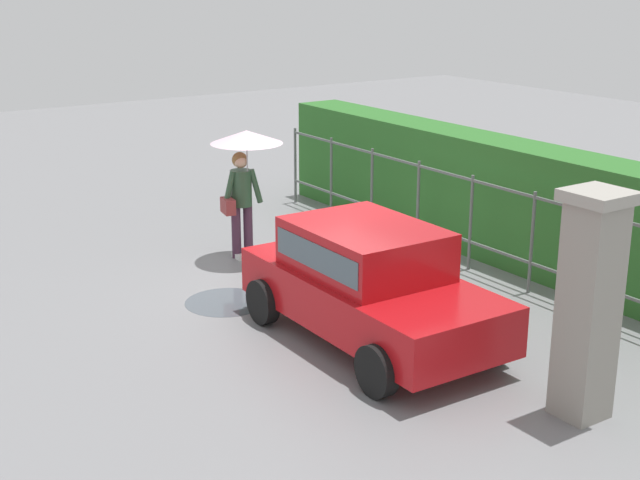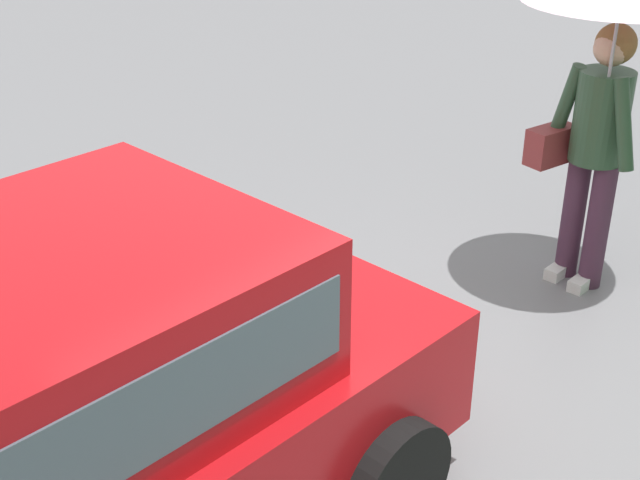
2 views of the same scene
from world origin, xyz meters
TOP-DOWN VIEW (x-y plane):
  - ground_plane at (0.00, 0.00)m, footprint 40.00×40.00m
  - car at (1.69, -0.54)m, footprint 3.76×1.91m
  - pedestrian at (-2.06, -0.17)m, footprint 1.14×1.14m
  - gate_pillar at (4.51, 0.11)m, footprint 0.60×0.60m
  - fence_section at (0.38, 2.41)m, footprint 10.09×0.05m
  - hedge_row at (0.38, 3.27)m, footprint 11.04×0.90m
  - puddle_near at (-0.47, -1.40)m, footprint 1.16×1.16m

SIDE VIEW (x-z plane):
  - ground_plane at x=0.00m, z-range 0.00..0.00m
  - puddle_near at x=-0.47m, z-range 0.00..0.00m
  - car at x=1.69m, z-range 0.06..1.54m
  - fence_section at x=0.38m, z-range 0.08..1.58m
  - hedge_row at x=0.38m, z-range 0.00..1.90m
  - gate_pillar at x=4.51m, z-range 0.03..2.45m
  - pedestrian at x=-2.06m, z-range 0.57..2.66m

